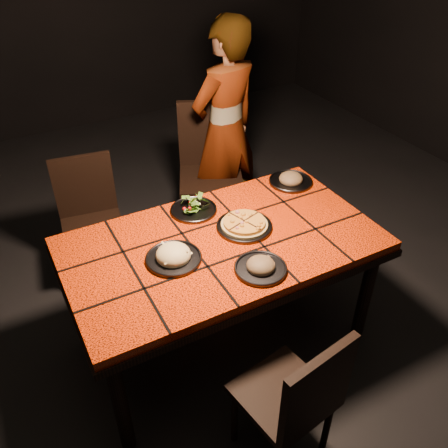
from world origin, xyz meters
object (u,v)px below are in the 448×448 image
chair_near (297,397)px  chair_far_right (210,162)px  chair_far_left (90,212)px  plate_pasta (173,256)px  diner (225,131)px  dining_table (222,252)px  plate_pizza (244,225)px

chair_near → chair_far_right: chair_far_right is taller
chair_far_left → plate_pasta: chair_far_left is taller
plate_pasta → chair_far_right: bearing=55.5°
chair_far_left → plate_pasta: size_ratio=3.09×
chair_far_right → plate_pasta: chair_far_right is taller
chair_far_right → diner: 0.26m
chair_far_left → chair_far_right: (0.94, 0.09, 0.08)m
dining_table → plate_pizza: plate_pizza is taller
plate_pizza → chair_near: bearing=-104.7°
chair_near → plate_pasta: (-0.22, 0.77, 0.30)m
diner → plate_pizza: (-0.44, -1.03, -0.03)m
diner → plate_pizza: bearing=52.1°
chair_far_right → plate_pizza: (-0.32, -1.03, 0.20)m
diner → plate_pizza: 1.12m
chair_far_right → plate_pizza: bearing=-82.6°
chair_near → chair_far_left: (-0.40, 1.77, 0.01)m
chair_far_right → plate_pasta: (-0.75, -1.09, 0.20)m
diner → plate_pizza: size_ratio=5.07×
chair_near → plate_pizza: 0.91m
dining_table → chair_far_right: 1.17m
plate_pasta → dining_table: bearing=5.2°
chair_near → plate_pasta: size_ratio=3.02×
chair_far_right → chair_near: bearing=-81.6°
plate_pizza → plate_pasta: size_ratio=1.14×
diner → plate_pasta: (-0.88, -1.10, -0.02)m
dining_table → diner: bearing=60.8°
dining_table → chair_far_right: bearing=66.2°
dining_table → plate_pizza: bearing=14.8°
chair_far_right → plate_pasta: size_ratio=3.63×
chair_far_left → chair_far_right: bearing=13.5°
diner → chair_far_left: bearing=-9.5°
diner → chair_near: bearing=55.8°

